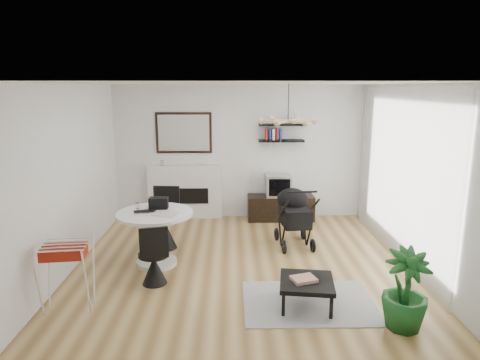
{
  "coord_description": "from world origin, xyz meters",
  "views": [
    {
      "loc": [
        -0.14,
        -6.09,
        2.65
      ],
      "look_at": [
        -0.01,
        0.4,
        1.23
      ],
      "focal_mm": 32.0,
      "sensor_mm": 36.0,
      "label": 1
    }
  ],
  "objects_px": {
    "dining_table": "(155,230)",
    "potted_plant": "(405,290)",
    "crt_tv": "(278,185)",
    "stroller": "(294,218)",
    "tv_console": "(281,208)",
    "fireplace": "(185,185)",
    "coffee_table": "(307,283)",
    "drying_rack": "(67,275)"
  },
  "relations": [
    {
      "from": "dining_table",
      "to": "potted_plant",
      "type": "distance_m",
      "value": 3.56
    },
    {
      "from": "potted_plant",
      "to": "crt_tv",
      "type": "bearing_deg",
      "value": 103.63
    },
    {
      "from": "crt_tv",
      "to": "stroller",
      "type": "bearing_deg",
      "value": -85.26
    },
    {
      "from": "tv_console",
      "to": "crt_tv",
      "type": "height_order",
      "value": "crt_tv"
    },
    {
      "from": "fireplace",
      "to": "tv_console",
      "type": "distance_m",
      "value": 2.0
    },
    {
      "from": "stroller",
      "to": "tv_console",
      "type": "bearing_deg",
      "value": 87.12
    },
    {
      "from": "fireplace",
      "to": "coffee_table",
      "type": "bearing_deg",
      "value": -63.17
    },
    {
      "from": "dining_table",
      "to": "drying_rack",
      "type": "height_order",
      "value": "drying_rack"
    },
    {
      "from": "dining_table",
      "to": "drying_rack",
      "type": "distance_m",
      "value": 1.58
    },
    {
      "from": "tv_console",
      "to": "coffee_table",
      "type": "distance_m",
      "value": 3.53
    },
    {
      "from": "dining_table",
      "to": "coffee_table",
      "type": "bearing_deg",
      "value": -32.43
    },
    {
      "from": "fireplace",
      "to": "coffee_table",
      "type": "height_order",
      "value": "fireplace"
    },
    {
      "from": "fireplace",
      "to": "potted_plant",
      "type": "distance_m",
      "value": 5.09
    },
    {
      "from": "tv_console",
      "to": "fireplace",
      "type": "bearing_deg",
      "value": 175.13
    },
    {
      "from": "fireplace",
      "to": "drying_rack",
      "type": "relative_size",
      "value": 2.52
    },
    {
      "from": "crt_tv",
      "to": "stroller",
      "type": "distance_m",
      "value": 1.43
    },
    {
      "from": "tv_console",
      "to": "crt_tv",
      "type": "relative_size",
      "value": 2.68
    },
    {
      "from": "potted_plant",
      "to": "tv_console",
      "type": "bearing_deg",
      "value": 102.91
    },
    {
      "from": "drying_rack",
      "to": "dining_table",
      "type": "bearing_deg",
      "value": 51.77
    },
    {
      "from": "dining_table",
      "to": "tv_console",
      "type": "bearing_deg",
      "value": 46.09
    },
    {
      "from": "fireplace",
      "to": "dining_table",
      "type": "relative_size",
      "value": 1.91
    },
    {
      "from": "stroller",
      "to": "potted_plant",
      "type": "distance_m",
      "value": 2.77
    },
    {
      "from": "dining_table",
      "to": "stroller",
      "type": "height_order",
      "value": "stroller"
    },
    {
      "from": "crt_tv",
      "to": "potted_plant",
      "type": "xyz_separation_m",
      "value": [
        0.98,
        -4.03,
        -0.25
      ]
    },
    {
      "from": "coffee_table",
      "to": "stroller",
      "type": "bearing_deg",
      "value": 86.21
    },
    {
      "from": "potted_plant",
      "to": "fireplace",
      "type": "bearing_deg",
      "value": 124.35
    },
    {
      "from": "stroller",
      "to": "coffee_table",
      "type": "bearing_deg",
      "value": -99.28
    },
    {
      "from": "crt_tv",
      "to": "drying_rack",
      "type": "distance_m",
      "value": 4.6
    },
    {
      "from": "drying_rack",
      "to": "stroller",
      "type": "xyz_separation_m",
      "value": [
        3.03,
        2.15,
        0.01
      ]
    },
    {
      "from": "tv_console",
      "to": "dining_table",
      "type": "xyz_separation_m",
      "value": [
        -2.14,
        -2.22,
        0.3
      ]
    },
    {
      "from": "drying_rack",
      "to": "fireplace",
      "type": "bearing_deg",
      "value": 68.2
    },
    {
      "from": "fireplace",
      "to": "potted_plant",
      "type": "bearing_deg",
      "value": -55.65
    },
    {
      "from": "fireplace",
      "to": "potted_plant",
      "type": "relative_size",
      "value": 2.35
    },
    {
      "from": "dining_table",
      "to": "drying_rack",
      "type": "bearing_deg",
      "value": -121.73
    },
    {
      "from": "fireplace",
      "to": "coffee_table",
      "type": "relative_size",
      "value": 2.97
    },
    {
      "from": "drying_rack",
      "to": "potted_plant",
      "type": "height_order",
      "value": "potted_plant"
    },
    {
      "from": "crt_tv",
      "to": "dining_table",
      "type": "bearing_deg",
      "value": -133.25
    },
    {
      "from": "crt_tv",
      "to": "coffee_table",
      "type": "height_order",
      "value": "crt_tv"
    },
    {
      "from": "dining_table",
      "to": "coffee_table",
      "type": "height_order",
      "value": "dining_table"
    },
    {
      "from": "fireplace",
      "to": "dining_table",
      "type": "distance_m",
      "value": 2.4
    },
    {
      "from": "tv_console",
      "to": "drying_rack",
      "type": "bearing_deg",
      "value": -129.81
    },
    {
      "from": "dining_table",
      "to": "potted_plant",
      "type": "relative_size",
      "value": 1.23
    }
  ]
}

